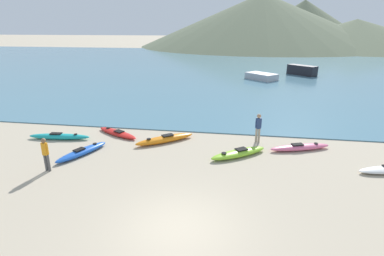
{
  "coord_description": "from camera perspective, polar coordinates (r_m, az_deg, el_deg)",
  "views": [
    {
      "loc": [
        1.75,
        -7.97,
        6.24
      ],
      "look_at": [
        -0.92,
        8.6,
        0.5
      ],
      "focal_mm": 28.0,
      "sensor_mm": 36.0,
      "label": 1
    }
  ],
  "objects": [
    {
      "name": "ground_plane",
      "position": [
        10.27,
        -2.72,
        -18.56
      ],
      "size": [
        400.0,
        400.0,
        0.0
      ],
      "primitive_type": "plane",
      "color": "tan"
    },
    {
      "name": "bay_water",
      "position": [
        52.6,
        7.33,
        11.96
      ],
      "size": [
        160.0,
        70.0,
        0.06
      ],
      "primitive_type": "cube",
      "color": "teal",
      "rests_on": "ground_plane"
    },
    {
      "name": "far_hill_left",
      "position": [
        103.63,
        13.12,
        19.41
      ],
      "size": [
        76.73,
        76.73,
        16.02
      ],
      "primitive_type": "cone",
      "color": "#5B664C",
      "rests_on": "ground_plane"
    },
    {
      "name": "far_hill_midleft",
      "position": [
        108.11,
        20.39,
        18.21
      ],
      "size": [
        45.27,
        45.27,
        14.09
      ],
      "primitive_type": "cone",
      "color": "#5B664C",
      "rests_on": "ground_plane"
    },
    {
      "name": "far_hill_midright",
      "position": [
        100.44,
        28.65,
        15.44
      ],
      "size": [
        53.17,
        53.17,
        8.08
      ],
      "primitive_type": "cone",
      "color": "#5B664C",
      "rests_on": "ground_plane"
    },
    {
      "name": "kayak_on_sand_0",
      "position": [
        16.98,
        -5.18,
        -2.1
      ],
      "size": [
        3.17,
        2.68,
        0.41
      ],
      "color": "orange",
      "rests_on": "ground_plane"
    },
    {
      "name": "kayak_on_sand_1",
      "position": [
        15.31,
        8.86,
        -4.73
      ],
      "size": [
        3.0,
        2.45,
        0.37
      ],
      "color": "#8CCC2D",
      "rests_on": "ground_plane"
    },
    {
      "name": "kayak_on_sand_3",
      "position": [
        16.86,
        19.86,
        -3.46
      ],
      "size": [
        3.32,
        1.66,
        0.35
      ],
      "color": "#E5668C",
      "rests_on": "ground_plane"
    },
    {
      "name": "kayak_on_sand_4",
      "position": [
        18.6,
        -14.01,
        -0.9
      ],
      "size": [
        3.15,
        2.16,
        0.29
      ],
      "color": "red",
      "rests_on": "ground_plane"
    },
    {
      "name": "kayak_on_sand_5",
      "position": [
        18.99,
        -23.94,
        -1.48
      ],
      "size": [
        3.62,
        0.91,
        0.37
      ],
      "color": "teal",
      "rests_on": "ground_plane"
    },
    {
      "name": "kayak_on_sand_6",
      "position": [
        16.29,
        -20.21,
        -4.27
      ],
      "size": [
        1.75,
        3.06,
        0.36
      ],
      "color": "blue",
      "rests_on": "ground_plane"
    },
    {
      "name": "person_near_foreground",
      "position": [
        14.85,
        -26.14,
        -4.21
      ],
      "size": [
        0.32,
        0.22,
        1.58
      ],
      "color": "#4C4C4C",
      "rests_on": "ground_plane"
    },
    {
      "name": "person_near_waterline",
      "position": [
        16.99,
        12.51,
        0.31
      ],
      "size": [
        0.34,
        0.25,
        1.67
      ],
      "color": "gray",
      "rests_on": "ground_plane"
    },
    {
      "name": "moored_boat_0",
      "position": [
        42.84,
        20.21,
        10.31
      ],
      "size": [
        3.67,
        3.62,
        1.26
      ],
      "color": "black",
      "rests_on": "bay_water"
    },
    {
      "name": "moored_boat_1",
      "position": [
        37.77,
        13.08,
        9.57
      ],
      "size": [
        4.03,
        3.98,
        0.75
      ],
      "color": "#B2B2B7",
      "rests_on": "bay_water"
    }
  ]
}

